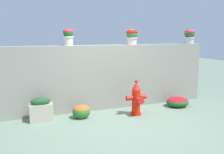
{
  "coord_description": "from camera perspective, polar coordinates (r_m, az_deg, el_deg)",
  "views": [
    {
      "loc": [
        -2.07,
        -4.6,
        1.88
      ],
      "look_at": [
        0.16,
        1.05,
        0.83
      ],
      "focal_mm": 39.9,
      "sensor_mm": 36.0,
      "label": 1
    }
  ],
  "objects": [
    {
      "name": "flower_bush_left",
      "position": [
        6.81,
        14.77,
        -5.42
      ],
      "size": [
        0.6,
        0.54,
        0.26
      ],
      "color": "#255825",
      "rests_on": "ground"
    },
    {
      "name": "potted_plant_3",
      "position": [
        7.46,
        17.33,
        9.22
      ],
      "size": [
        0.3,
        0.3,
        0.42
      ],
      "color": "silver",
      "rests_on": "stone_wall"
    },
    {
      "name": "flower_bush_right",
      "position": [
        5.74,
        -7.03,
        -7.73
      ],
      "size": [
        0.41,
        0.37,
        0.31
      ],
      "color": "#2F732C",
      "rests_on": "ground"
    },
    {
      "name": "ground_plane",
      "position": [
        5.38,
        2.55,
        -10.69
      ],
      "size": [
        24.0,
        24.0,
        0.0
      ],
      "primitive_type": "plane",
      "color": "gray"
    },
    {
      "name": "potted_plant_1",
      "position": [
        5.98,
        -9.99,
        9.43
      ],
      "size": [
        0.25,
        0.25,
        0.41
      ],
      "color": "silver",
      "rests_on": "stone_wall"
    },
    {
      "name": "potted_plant_2",
      "position": [
        6.5,
        4.58,
        9.48
      ],
      "size": [
        0.29,
        0.29,
        0.4
      ],
      "color": "silver",
      "rests_on": "stone_wall"
    },
    {
      "name": "fire_hydrant",
      "position": [
        5.89,
        5.6,
        -5.06
      ],
      "size": [
        0.5,
        0.4,
        0.82
      ],
      "color": "red",
      "rests_on": "ground"
    },
    {
      "name": "planter_box",
      "position": [
        5.7,
        -15.95,
        -7.2
      ],
      "size": [
        0.5,
        0.25,
        0.53
      ],
      "color": "#B5AB95",
      "rests_on": "ground"
    },
    {
      "name": "stone_wall",
      "position": [
        6.3,
        -2.05,
        -0.02
      ],
      "size": [
        5.77,
        0.3,
        1.62
      ],
      "primitive_type": "cube",
      "color": "gray",
      "rests_on": "ground"
    }
  ]
}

